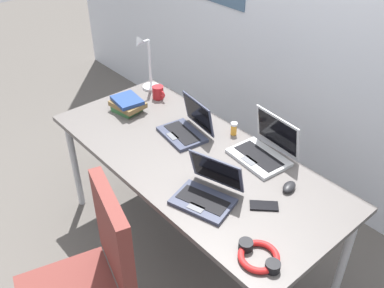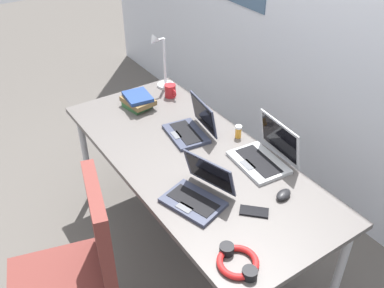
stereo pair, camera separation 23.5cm
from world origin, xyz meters
name	(u,v)px [view 1 (the left image)]	position (x,y,z in m)	size (l,w,h in m)	color
ground_plane	(192,246)	(0.00, 0.00, 0.00)	(12.00, 12.00, 0.00)	#56514C
wall_back	(326,14)	(0.00, 1.10, 1.30)	(6.00, 0.13, 2.60)	silver
desk	(192,164)	(0.00, 0.00, 0.68)	(1.80, 0.80, 0.74)	#595451
desk_lamp	(146,64)	(-0.80, 0.28, 0.94)	(0.12, 0.18, 0.40)	silver
laptop_front_left	(187,128)	(-0.18, 0.12, 0.78)	(0.32, 0.27, 0.21)	#33384C
laptop_back_left	(207,192)	(0.31, -0.18, 0.78)	(0.35, 0.33, 0.21)	#33384C
laptop_front_right	(264,150)	(0.27, 0.30, 0.79)	(0.34, 0.29, 0.24)	#B7BABC
computer_mouse	(289,187)	(0.53, 0.18, 0.76)	(0.06, 0.10, 0.03)	black
cell_phone	(264,206)	(0.54, -0.01, 0.74)	(0.06, 0.14, 0.01)	black
headphones	(259,256)	(0.73, -0.26, 0.76)	(0.21, 0.18, 0.04)	red
pill_bottle	(234,128)	(0.00, 0.33, 0.78)	(0.04, 0.04, 0.08)	gold
book_stack	(127,104)	(-0.64, 0.01, 0.79)	(0.22, 0.18, 0.09)	#336638
coffee_mug	(158,92)	(-0.65, 0.26, 0.78)	(0.11, 0.08, 0.09)	#B21E23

